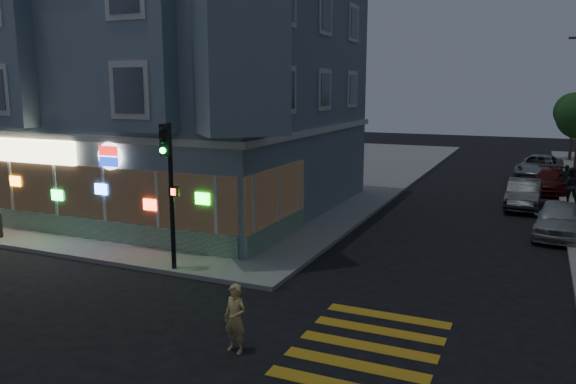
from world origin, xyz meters
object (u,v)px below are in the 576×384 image
Objects in this scene: pedestrian_a at (571,186)px; parked_car_b at (524,194)px; traffic_signal at (169,172)px; fire_hydrant at (576,227)px; parked_car_c at (550,181)px; pedestrian_b at (566,180)px; street_tree_far at (574,112)px; parked_car_a at (558,219)px; running_child at (235,318)px; parked_car_d at (539,167)px.

parked_car_b is at bearing 33.20° from pedestrian_a.
traffic_signal is 5.50× the size of fire_hydrant.
pedestrian_b is at bearing -59.67° from parked_car_c.
parked_car_b is 5.06× the size of fire_hydrant.
parked_car_c is 23.37m from traffic_signal.
street_tree_far reaches higher than pedestrian_a.
pedestrian_b is (-0.09, 2.46, -0.10)m from pedestrian_a.
street_tree_far reaches higher than fire_hydrant.
pedestrian_b is 9.58m from fire_hydrant.
pedestrian_b is 9.00m from parked_car_a.
running_child is 6.41m from traffic_signal.
traffic_signal is (-10.60, -25.71, 2.55)m from parked_car_d.
traffic_signal reaches higher than pedestrian_a.
fire_hydrant is (7.46, 13.23, -0.19)m from running_child.
parked_car_a is at bearing -73.02° from parked_car_b.
parked_car_a is (6.86, 13.82, -0.08)m from running_child.
running_child is (-8.36, -39.68, -3.15)m from street_tree_far.
parked_car_b is 0.92× the size of traffic_signal.
street_tree_far is at bearing 54.04° from traffic_signal.
fire_hydrant is (-0.09, -7.11, -0.47)m from pedestrian_a.
street_tree_far is 2.90× the size of pedestrian_a.
pedestrian_a is 20.50m from traffic_signal.
parked_car_a is 0.95× the size of parked_car_c.
parked_car_c is 11.01m from fire_hydrant.
street_tree_far is at bearing -91.54° from pedestrian_a.
parked_car_b is (5.46, 19.02, -0.08)m from running_child.
pedestrian_a is at bearing -92.39° from street_tree_far.
parked_car_c is (-1.63, -15.47, -3.30)m from street_tree_far.
parked_car_d is at bearing -80.48° from pedestrian_a.
street_tree_far is 3.26× the size of pedestrian_b.
street_tree_far reaches higher than parked_car_b.
pedestrian_b is (7.46, 22.79, 0.18)m from running_child.
running_child reaches higher than parked_car_d.
running_child is 1.87× the size of fire_hydrant.
traffic_signal reaches higher than pedestrian_b.
pedestrian_a is (-0.81, -19.34, -2.87)m from street_tree_far.
traffic_signal is (-9.92, -15.15, 2.58)m from parked_car_b.
parked_car_a is (-0.69, -6.52, -0.35)m from pedestrian_a.
parked_car_a is at bearing -93.32° from street_tree_far.
parked_car_a is at bearing 84.81° from pedestrian_a.
parked_car_d is at bearing 88.21° from parked_car_b.
parked_car_a is 0.98× the size of parked_car_b.
street_tree_far is 21.12m from parked_car_b.
parked_car_b is at bearing 84.29° from running_child.
running_child is 0.36× the size of parked_car_c.
street_tree_far is at bearing 83.92° from parked_car_b.
parked_car_d reaches higher than parked_car_c.
pedestrian_a reaches higher than parked_car_b.
running_child is 21.70m from pedestrian_a.
running_child is 0.97× the size of pedestrian_b.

